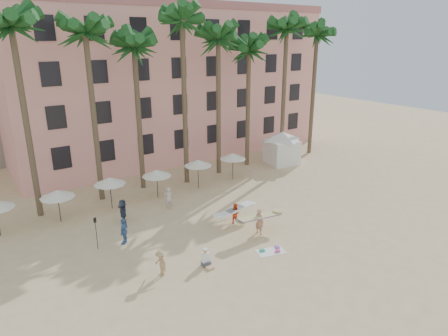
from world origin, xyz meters
TOP-DOWN VIEW (x-y plane):
  - ground at (0.00, 0.00)m, footprint 120.00×120.00m
  - pink_hotel at (7.00, 26.00)m, footprint 35.00×14.00m
  - palm_row at (0.51, 15.00)m, footprint 44.40×5.40m
  - umbrella_row at (-3.00, 12.50)m, footprint 22.50×2.70m
  - cabana at (14.37, 13.74)m, footprint 5.23×5.23m
  - beach_towel at (1.03, 0.16)m, footprint 2.01×1.47m
  - carrier_yellow at (1.95, 2.50)m, footprint 3.46×0.77m
  - carrier_white at (1.54, 4.80)m, footprint 3.33×1.10m
  - beachgoers at (-5.10, 7.08)m, footprint 5.96×9.30m
  - paddle at (-8.03, 6.86)m, footprint 0.18×0.04m
  - seated_man at (-3.32, 1.11)m, footprint 0.49×0.85m

SIDE VIEW (x-z plane):
  - ground at x=0.00m, z-range 0.00..0.00m
  - beach_towel at x=1.03m, z-range -0.04..0.10m
  - seated_man at x=-3.32m, z-range -0.17..0.93m
  - carrier_white at x=1.54m, z-range 0.08..1.64m
  - beachgoers at x=-5.10m, z-range -0.03..1.81m
  - carrier_yellow at x=1.95m, z-range 0.12..1.98m
  - paddle at x=-8.03m, z-range 0.30..2.52m
  - cabana at x=14.37m, z-range 0.32..3.82m
  - umbrella_row at x=-3.00m, z-range 0.97..3.69m
  - pink_hotel at x=7.00m, z-range 0.00..16.00m
  - palm_row at x=0.51m, z-range 4.82..21.12m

